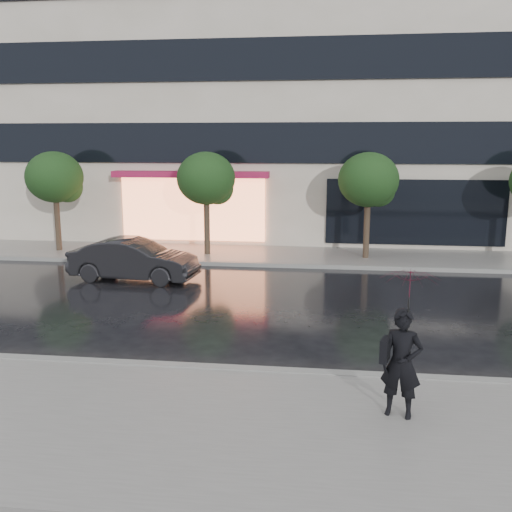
# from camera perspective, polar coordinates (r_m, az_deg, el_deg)

# --- Properties ---
(ground) EXTENTS (120.00, 120.00, 0.00)m
(ground) POSITION_cam_1_polar(r_m,az_deg,el_deg) (12.04, -0.69, -9.88)
(ground) COLOR black
(ground) RESTS_ON ground
(sidewalk_near) EXTENTS (60.00, 4.50, 0.12)m
(sidewalk_near) POSITION_cam_1_polar(r_m,az_deg,el_deg) (9.10, -3.60, -16.91)
(sidewalk_near) COLOR slate
(sidewalk_near) RESTS_ON ground
(sidewalk_far) EXTENTS (60.00, 3.50, 0.12)m
(sidewalk_far) POSITION_cam_1_polar(r_m,az_deg,el_deg) (21.85, 2.98, 0.03)
(sidewalk_far) COLOR slate
(sidewalk_far) RESTS_ON ground
(curb_near) EXTENTS (60.00, 0.25, 0.14)m
(curb_near) POSITION_cam_1_polar(r_m,az_deg,el_deg) (11.10, -1.40, -11.41)
(curb_near) COLOR gray
(curb_near) RESTS_ON ground
(curb_far) EXTENTS (60.00, 0.25, 0.14)m
(curb_far) POSITION_cam_1_polar(r_m,az_deg,el_deg) (20.14, 2.61, -0.92)
(curb_far) COLOR gray
(curb_far) RESTS_ON ground
(office_building) EXTENTS (30.00, 12.76, 18.00)m
(office_building) POSITION_cam_1_polar(r_m,az_deg,el_deg) (29.49, 4.35, 20.43)
(office_building) COLOR beige
(office_building) RESTS_ON ground
(tree_far_west) EXTENTS (2.20, 2.20, 3.99)m
(tree_far_west) POSITION_cam_1_polar(r_m,az_deg,el_deg) (23.64, -19.33, 7.27)
(tree_far_west) COLOR #33261C
(tree_far_west) RESTS_ON ground
(tree_mid_west) EXTENTS (2.20, 2.20, 3.99)m
(tree_mid_west) POSITION_cam_1_polar(r_m,az_deg,el_deg) (21.66, -4.83, 7.54)
(tree_mid_west) COLOR #33261C
(tree_mid_west) RESTS_ON ground
(tree_mid_east) EXTENTS (2.20, 2.20, 3.99)m
(tree_mid_east) POSITION_cam_1_polar(r_m,az_deg,el_deg) (21.25, 11.34, 7.29)
(tree_mid_east) COLOR #33261C
(tree_mid_east) RESTS_ON ground
(parked_car) EXTENTS (4.17, 1.80, 1.33)m
(parked_car) POSITION_cam_1_polar(r_m,az_deg,el_deg) (18.53, -12.12, -0.37)
(parked_car) COLOR black
(parked_car) RESTS_ON ground
(pedestrian_with_umbrella) EXTENTS (1.10, 1.11, 2.38)m
(pedestrian_with_umbrella) POSITION_cam_1_polar(r_m,az_deg,el_deg) (9.06, 14.75, -6.60)
(pedestrian_with_umbrella) COLOR black
(pedestrian_with_umbrella) RESTS_ON sidewalk_near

